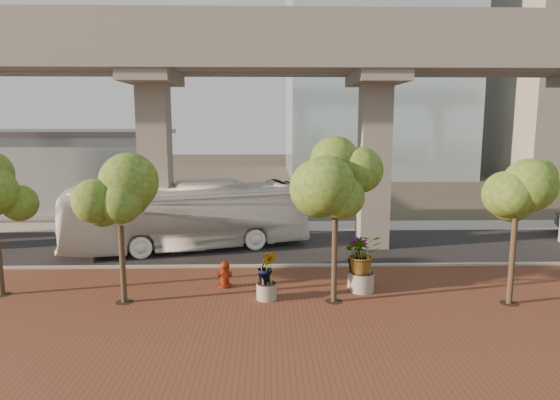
{
  "coord_description": "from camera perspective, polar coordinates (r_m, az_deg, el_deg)",
  "views": [
    {
      "loc": [
        0.09,
        -25.36,
        7.07
      ],
      "look_at": [
        0.76,
        0.5,
        2.94
      ],
      "focal_mm": 32.0,
      "sensor_mm": 36.0,
      "label": 1
    }
  ],
  "objects": [
    {
      "name": "transit_bus",
      "position": [
        27.94,
        -10.54,
        -1.86
      ],
      "size": [
        13.59,
        6.51,
        3.69
      ],
      "primitive_type": "imported",
      "rotation": [
        0.0,
        0.0,
        1.84
      ],
      "color": "white",
      "rests_on": "ground"
    },
    {
      "name": "fire_hydrant",
      "position": [
        21.52,
        -6.32,
        -8.39
      ],
      "size": [
        0.6,
        0.54,
        1.19
      ],
      "color": "maroon",
      "rests_on": "ground"
    },
    {
      "name": "planter_left",
      "position": [
        19.82,
        -1.53,
        -7.95
      ],
      "size": [
        1.81,
        1.81,
        1.99
      ],
      "color": "gray",
      "rests_on": "ground"
    },
    {
      "name": "street_tree_near_east",
      "position": [
        18.94,
        6.4,
        1.82
      ],
      "size": [
        3.45,
        3.45,
        6.23
      ],
      "color": "#4B3E2B",
      "rests_on": "ground"
    },
    {
      "name": "streetlamp_west",
      "position": [
        32.54,
        -15.07,
        4.68
      ],
      "size": [
        0.4,
        1.18,
        8.14
      ],
      "color": "#2D2E32",
      "rests_on": "ground"
    },
    {
      "name": "street_tree_far_east",
      "position": [
        20.66,
        25.48,
        0.67
      ],
      "size": [
        2.98,
        2.98,
        5.69
      ],
      "color": "#4B3E2B",
      "rests_on": "ground"
    },
    {
      "name": "ground",
      "position": [
        26.33,
        -1.65,
        -6.51
      ],
      "size": [
        160.0,
        160.0,
        0.0
      ],
      "primitive_type": "plane",
      "color": "#383429",
      "rests_on": "ground"
    },
    {
      "name": "transit_viaduct",
      "position": [
        27.36,
        -1.71,
        9.52
      ],
      "size": [
        72.0,
        5.6,
        12.4
      ],
      "color": "gray",
      "rests_on": "ground"
    },
    {
      "name": "brick_plaza",
      "position": [
        18.73,
        -1.7,
        -13.01
      ],
      "size": [
        70.0,
        13.0,
        0.06
      ],
      "primitive_type": "cube",
      "color": "brown",
      "rests_on": "ground"
    },
    {
      "name": "planter_right",
      "position": [
        21.44,
        8.87,
        -6.51
      ],
      "size": [
        1.99,
        1.99,
        2.13
      ],
      "color": "#A4A094",
      "rests_on": "ground"
    },
    {
      "name": "asphalt_road",
      "position": [
        28.25,
        -1.64,
        -5.38
      ],
      "size": [
        90.0,
        8.0,
        0.04
      ],
      "primitive_type": "cube",
      "color": "black",
      "rests_on": "ground"
    },
    {
      "name": "curb_strip",
      "position": [
        24.38,
        -1.66,
        -7.59
      ],
      "size": [
        70.0,
        0.25,
        0.16
      ],
      "primitive_type": "cube",
      "color": "#A29E97",
      "rests_on": "ground"
    },
    {
      "name": "far_sidewalk",
      "position": [
        33.61,
        -1.62,
        -3.02
      ],
      "size": [
        90.0,
        3.0,
        0.06
      ],
      "primitive_type": "cube",
      "color": "#A29E97",
      "rests_on": "ground"
    },
    {
      "name": "planter_front",
      "position": [
        20.9,
        9.41,
        -6.39
      ],
      "size": [
        2.22,
        2.22,
        2.45
      ],
      "color": "#9D998D",
      "rests_on": "ground"
    },
    {
      "name": "streetlamp_east",
      "position": [
        33.29,
        10.67,
        5.86
      ],
      "size": [
        0.45,
        1.31,
        9.08
      ],
      "color": "#2C2B30",
      "rests_on": "ground"
    },
    {
      "name": "station_pavilion",
      "position": [
        46.14,
        -27.35,
        3.27
      ],
      "size": [
        23.0,
        13.0,
        6.3
      ],
      "color": "#A4B4BB",
      "rests_on": "ground"
    },
    {
      "name": "street_tree_near_west",
      "position": [
        19.77,
        -17.9,
        0.24
      ],
      "size": [
        3.69,
        3.69,
        5.83
      ],
      "color": "#4B3E2B",
      "rests_on": "ground"
    }
  ]
}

